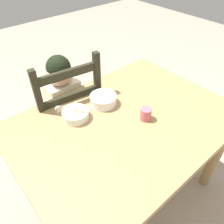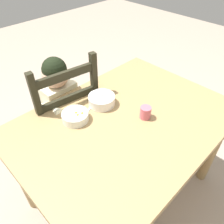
{
  "view_description": "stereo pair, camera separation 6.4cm",
  "coord_description": "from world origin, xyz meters",
  "px_view_note": "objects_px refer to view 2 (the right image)",
  "views": [
    {
      "loc": [
        -0.66,
        -0.64,
        1.58
      ],
      "look_at": [
        -0.05,
        0.06,
        0.78
      ],
      "focal_mm": 35.7,
      "sensor_mm": 36.0,
      "label": 1
    },
    {
      "loc": [
        -0.7,
        -0.6,
        1.58
      ],
      "look_at": [
        -0.05,
        0.06,
        0.78
      ],
      "focal_mm": 35.7,
      "sensor_mm": 36.0,
      "label": 2
    }
  ],
  "objects_px": {
    "child_figure": "(63,103)",
    "bowl_of_carrots": "(75,116)",
    "bowl_of_peas": "(102,100)",
    "drinking_cup": "(145,112)",
    "dining_table": "(125,133)",
    "dining_chair": "(65,121)",
    "spoon": "(85,115)"
  },
  "relations": [
    {
      "from": "bowl_of_peas",
      "to": "spoon",
      "type": "height_order",
      "value": "bowl_of_peas"
    },
    {
      "from": "child_figure",
      "to": "spoon",
      "type": "distance_m",
      "value": 0.32
    },
    {
      "from": "dining_chair",
      "to": "bowl_of_peas",
      "type": "distance_m",
      "value": 0.43
    },
    {
      "from": "dining_table",
      "to": "drinking_cup",
      "type": "relative_size",
      "value": 17.25
    },
    {
      "from": "child_figure",
      "to": "spoon",
      "type": "bearing_deg",
      "value": -97.48
    },
    {
      "from": "dining_chair",
      "to": "child_figure",
      "type": "xyz_separation_m",
      "value": [
        0.01,
        -0.0,
        0.16
      ]
    },
    {
      "from": "bowl_of_peas",
      "to": "spoon",
      "type": "distance_m",
      "value": 0.14
    },
    {
      "from": "child_figure",
      "to": "bowl_of_peas",
      "type": "relative_size",
      "value": 5.99
    },
    {
      "from": "bowl_of_peas",
      "to": "spoon",
      "type": "xyz_separation_m",
      "value": [
        -0.14,
        -0.01,
        -0.03
      ]
    },
    {
      "from": "child_figure",
      "to": "bowl_of_carrots",
      "type": "bearing_deg",
      "value": -108.88
    },
    {
      "from": "bowl_of_peas",
      "to": "bowl_of_carrots",
      "type": "distance_m",
      "value": 0.2
    },
    {
      "from": "bowl_of_carrots",
      "to": "spoon",
      "type": "distance_m",
      "value": 0.06
    },
    {
      "from": "child_figure",
      "to": "bowl_of_peas",
      "type": "bearing_deg",
      "value": -71.1
    },
    {
      "from": "spoon",
      "to": "dining_chair",
      "type": "bearing_deg",
      "value": 84.05
    },
    {
      "from": "dining_chair",
      "to": "child_figure",
      "type": "distance_m",
      "value": 0.16
    },
    {
      "from": "dining_chair",
      "to": "spoon",
      "type": "bearing_deg",
      "value": -95.95
    },
    {
      "from": "drinking_cup",
      "to": "bowl_of_peas",
      "type": "bearing_deg",
      "value": 109.36
    },
    {
      "from": "child_figure",
      "to": "drinking_cup",
      "type": "xyz_separation_m",
      "value": [
        0.19,
        -0.55,
        0.13
      ]
    },
    {
      "from": "dining_chair",
      "to": "child_figure",
      "type": "height_order",
      "value": "dining_chair"
    },
    {
      "from": "child_figure",
      "to": "bowl_of_carrots",
      "type": "xyz_separation_m",
      "value": [
        -0.1,
        -0.29,
        0.12
      ]
    },
    {
      "from": "dining_chair",
      "to": "dining_table",
      "type": "bearing_deg",
      "value": -77.72
    },
    {
      "from": "child_figure",
      "to": "spoon",
      "type": "height_order",
      "value": "child_figure"
    },
    {
      "from": "dining_chair",
      "to": "child_figure",
      "type": "bearing_deg",
      "value": -26.28
    },
    {
      "from": "drinking_cup",
      "to": "dining_table",
      "type": "bearing_deg",
      "value": 145.56
    },
    {
      "from": "dining_chair",
      "to": "bowl_of_peas",
      "type": "height_order",
      "value": "dining_chair"
    },
    {
      "from": "dining_table",
      "to": "drinking_cup",
      "type": "distance_m",
      "value": 0.18
    },
    {
      "from": "dining_table",
      "to": "drinking_cup",
      "type": "xyz_separation_m",
      "value": [
        0.09,
        -0.06,
        0.14
      ]
    },
    {
      "from": "bowl_of_peas",
      "to": "dining_chair",
      "type": "bearing_deg",
      "value": 110.01
    },
    {
      "from": "bowl_of_carrots",
      "to": "bowl_of_peas",
      "type": "bearing_deg",
      "value": 0.0
    },
    {
      "from": "bowl_of_peas",
      "to": "drinking_cup",
      "type": "xyz_separation_m",
      "value": [
        0.09,
        -0.26,
        0.0
      ]
    },
    {
      "from": "spoon",
      "to": "drinking_cup",
      "type": "xyz_separation_m",
      "value": [
        0.23,
        -0.25,
        0.03
      ]
    },
    {
      "from": "dining_chair",
      "to": "drinking_cup",
      "type": "height_order",
      "value": "dining_chair"
    }
  ]
}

